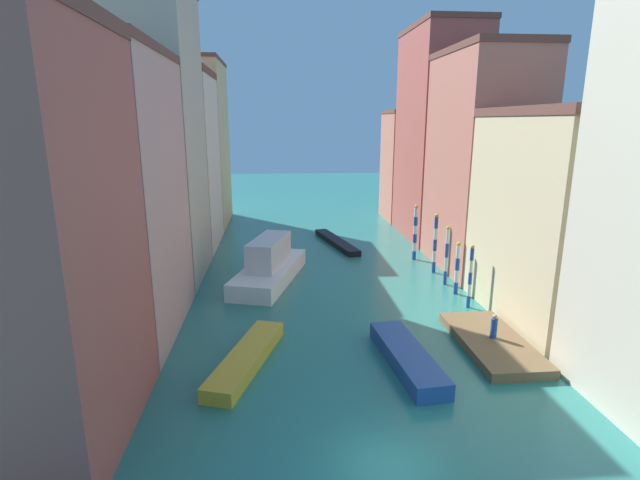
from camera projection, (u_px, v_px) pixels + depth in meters
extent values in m
plane|color=#28756B|center=(324.00, 268.00, 41.09)|extent=(154.00, 154.00, 0.00)
cube|color=#B25147|center=(25.00, 248.00, 17.45)|extent=(6.37, 8.79, 15.64)
cube|color=tan|center=(114.00, 201.00, 27.01)|extent=(6.37, 10.72, 15.84)
cube|color=brown|center=(97.00, 48.00, 25.03)|extent=(6.49, 10.94, 0.49)
cube|color=#BCB299|center=(155.00, 140.00, 36.46)|extent=(6.37, 9.57, 21.82)
cube|color=beige|center=(182.00, 164.00, 46.88)|extent=(6.37, 9.87, 16.48)
cube|color=brown|center=(176.00, 72.00, 44.80)|extent=(6.49, 10.06, 0.67)
cube|color=#DBB77A|center=(198.00, 146.00, 57.06)|extent=(6.37, 11.19, 18.87)
cube|color=brown|center=(193.00, 61.00, 54.72)|extent=(6.49, 11.41, 0.41)
cube|color=beige|center=(555.00, 221.00, 29.38)|extent=(6.37, 11.37, 12.64)
cube|color=brown|center=(568.00, 111.00, 27.78)|extent=(6.49, 11.59, 0.55)
cube|color=#C6705B|center=(481.00, 165.00, 39.66)|extent=(6.37, 10.61, 17.56)
cube|color=brown|center=(491.00, 49.00, 37.47)|extent=(6.49, 10.82, 0.51)
cube|color=#B25147|center=(438.00, 138.00, 50.24)|extent=(6.37, 11.28, 21.25)
cube|color=brown|center=(444.00, 27.00, 47.60)|extent=(6.49, 11.51, 0.49)
cube|color=#C6705B|center=(411.00, 167.00, 60.60)|extent=(6.37, 7.21, 13.24)
cube|color=brown|center=(413.00, 112.00, 58.94)|extent=(6.49, 7.35, 0.42)
cube|color=brown|center=(492.00, 342.00, 26.73)|extent=(3.46, 7.60, 0.54)
cylinder|color=#234C93|center=(494.00, 328.00, 26.58)|extent=(0.36, 0.36, 1.14)
sphere|color=tan|center=(495.00, 317.00, 26.41)|extent=(0.26, 0.26, 0.26)
cylinder|color=#1E479E|center=(468.00, 302.00, 32.38)|extent=(0.25, 0.25, 0.84)
cylinder|color=white|center=(469.00, 290.00, 32.18)|extent=(0.25, 0.25, 0.84)
cylinder|color=#1E479E|center=(470.00, 278.00, 31.98)|extent=(0.25, 0.25, 0.84)
cylinder|color=white|center=(471.00, 266.00, 31.77)|extent=(0.25, 0.25, 0.84)
cylinder|color=#1E479E|center=(472.00, 254.00, 31.57)|extent=(0.25, 0.25, 0.84)
sphere|color=gold|center=(473.00, 247.00, 31.45)|extent=(0.28, 0.28, 0.28)
cylinder|color=#1E479E|center=(456.00, 288.00, 34.91)|extent=(0.31, 0.31, 0.91)
cylinder|color=white|center=(457.00, 276.00, 34.69)|extent=(0.31, 0.31, 0.91)
cylinder|color=#1E479E|center=(457.00, 264.00, 34.47)|extent=(0.31, 0.31, 0.91)
cylinder|color=white|center=(458.00, 252.00, 34.25)|extent=(0.31, 0.31, 0.91)
sphere|color=gold|center=(459.00, 244.00, 34.11)|extent=(0.34, 0.34, 0.34)
cylinder|color=#1E479E|center=(445.00, 278.00, 36.91)|extent=(0.26, 0.26, 1.10)
cylinder|color=white|center=(446.00, 264.00, 36.64)|extent=(0.26, 0.26, 1.10)
cylinder|color=#1E479E|center=(447.00, 250.00, 36.37)|extent=(0.26, 0.26, 1.10)
cylinder|color=white|center=(448.00, 236.00, 36.11)|extent=(0.26, 0.26, 1.10)
sphere|color=gold|center=(448.00, 228.00, 35.95)|extent=(0.29, 0.29, 0.29)
cylinder|color=#1E479E|center=(434.00, 267.00, 39.82)|extent=(0.29, 0.29, 0.95)
cylinder|color=white|center=(434.00, 256.00, 39.59)|extent=(0.29, 0.29, 0.95)
cylinder|color=#1E479E|center=(435.00, 245.00, 39.36)|extent=(0.29, 0.29, 0.95)
cylinder|color=white|center=(436.00, 234.00, 39.12)|extent=(0.29, 0.29, 0.95)
cylinder|color=#1E479E|center=(436.00, 223.00, 38.89)|extent=(0.29, 0.29, 0.95)
sphere|color=gold|center=(437.00, 215.00, 38.75)|extent=(0.32, 0.32, 0.32)
cylinder|color=#1E479E|center=(414.00, 255.00, 43.68)|extent=(0.34, 0.34, 0.80)
cylinder|color=white|center=(414.00, 247.00, 43.49)|extent=(0.34, 0.34, 0.80)
cylinder|color=#1E479E|center=(415.00, 238.00, 43.29)|extent=(0.34, 0.34, 0.80)
cylinder|color=white|center=(415.00, 230.00, 43.10)|extent=(0.34, 0.34, 0.80)
cylinder|color=#1E479E|center=(416.00, 221.00, 42.91)|extent=(0.34, 0.34, 0.80)
cylinder|color=white|center=(416.00, 212.00, 42.71)|extent=(0.34, 0.34, 0.80)
sphere|color=gold|center=(416.00, 207.00, 42.58)|extent=(0.37, 0.37, 0.37)
cube|color=white|center=(270.00, 273.00, 37.73)|extent=(6.24, 10.99, 1.29)
cube|color=silver|center=(269.00, 252.00, 37.30)|extent=(3.59, 5.97, 2.22)
cube|color=black|center=(336.00, 242.00, 49.00)|extent=(3.56, 10.05, 0.55)
cube|color=gold|center=(247.00, 358.00, 24.76)|extent=(3.92, 7.95, 0.75)
cube|color=#234C93|center=(407.00, 357.00, 24.70)|extent=(2.51, 7.40, 0.88)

